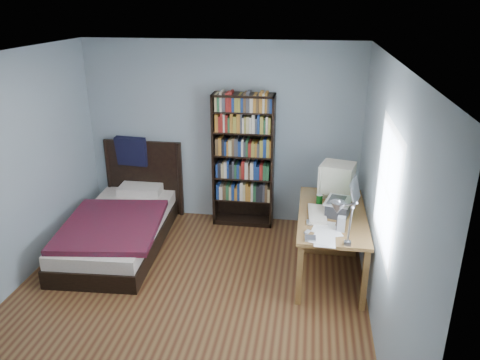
{
  "coord_description": "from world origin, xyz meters",
  "views": [
    {
      "loc": [
        1.21,
        -4.02,
        2.98
      ],
      "look_at": [
        0.44,
        0.96,
        1.03
      ],
      "focal_mm": 35.0,
      "sensor_mm": 36.0,
      "label": 1
    }
  ],
  "objects": [
    {
      "name": "soda_can",
      "position": [
        1.36,
        1.04,
        0.8
      ],
      "size": [
        0.07,
        0.07,
        0.13
      ],
      "primitive_type": "cylinder",
      "color": "black",
      "rests_on": "desk"
    },
    {
      "name": "speaker",
      "position": [
        1.58,
        0.43,
        0.81
      ],
      "size": [
        0.09,
        0.09,
        0.16
      ],
      "primitive_type": "cube",
      "rotation": [
        0.0,
        0.0,
        -0.13
      ],
      "color": "gray",
      "rests_on": "desk"
    },
    {
      "name": "bookshelf",
      "position": [
        0.33,
        1.94,
        0.92
      ],
      "size": [
        0.83,
        0.3,
        1.84
      ],
      "color": "black",
      "rests_on": "floor"
    },
    {
      "name": "external_drive",
      "position": [
        1.27,
        0.19,
        0.74
      ],
      "size": [
        0.11,
        0.11,
        0.02
      ],
      "primitive_type": "cube",
      "rotation": [
        0.0,
        0.0,
        0.03
      ],
      "color": "gray",
      "rests_on": "desk"
    },
    {
      "name": "desk_lamp",
      "position": [
        1.5,
        -0.27,
        1.27
      ],
      "size": [
        0.25,
        0.56,
        0.67
      ],
      "color": "#99999E",
      "rests_on": "desk"
    },
    {
      "name": "desk",
      "position": [
        1.51,
        1.25,
        0.41
      ],
      "size": [
        0.75,
        1.51,
        0.73
      ],
      "color": "brown",
      "rests_on": "floor"
    },
    {
      "name": "bed",
      "position": [
        -1.15,
        1.13,
        0.25
      ],
      "size": [
        1.31,
        2.22,
        1.16
      ],
      "color": "black",
      "rests_on": "floor"
    },
    {
      "name": "phone_grey",
      "position": [
        1.24,
        0.33,
        0.74
      ],
      "size": [
        0.07,
        0.09,
        0.02
      ],
      "primitive_type": "cube",
      "rotation": [
        0.0,
        0.0,
        -0.42
      ],
      "color": "gray",
      "rests_on": "desk"
    },
    {
      "name": "phone_silver",
      "position": [
        1.25,
        0.55,
        0.74
      ],
      "size": [
        0.06,
        0.11,
        0.02
      ],
      "primitive_type": "cube",
      "rotation": [
        0.0,
        0.0,
        0.03
      ],
      "color": "silver",
      "rests_on": "desk"
    },
    {
      "name": "room",
      "position": [
        0.03,
        -0.0,
        1.25
      ],
      "size": [
        4.2,
        4.24,
        2.5
      ],
      "color": "#4B2616",
      "rests_on": "ground"
    },
    {
      "name": "mouse",
      "position": [
        1.47,
        1.15,
        0.75
      ],
      "size": [
        0.07,
        0.12,
        0.04
      ],
      "primitive_type": "ellipsoid",
      "color": "silver",
      "rests_on": "desk"
    },
    {
      "name": "crt_monitor",
      "position": [
        1.55,
        1.32,
        0.98
      ],
      "size": [
        0.46,
        0.42,
        0.44
      ],
      "color": "beige",
      "rests_on": "desk"
    },
    {
      "name": "keyboard",
      "position": [
        1.34,
        0.75,
        0.75
      ],
      "size": [
        0.22,
        0.5,
        0.05
      ],
      "primitive_type": "cube",
      "rotation": [
        0.0,
        0.07,
        0.05
      ],
      "color": "beige",
      "rests_on": "desk"
    },
    {
      "name": "laptop",
      "position": [
        1.58,
        0.81,
        0.85
      ],
      "size": [
        0.42,
        0.41,
        0.43
      ],
      "color": "#2D2D30",
      "rests_on": "desk"
    }
  ]
}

